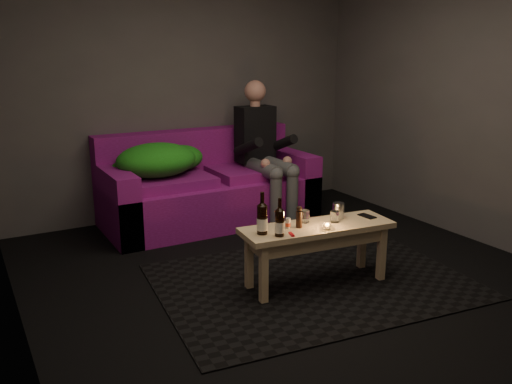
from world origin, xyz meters
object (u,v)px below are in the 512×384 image
at_px(steel_cup, 338,210).
at_px(beer_bottle_b, 280,222).
at_px(beer_bottle_a, 262,219).
at_px(coffee_table, 317,236).
at_px(sofa, 207,190).
at_px(person, 263,149).

bearing_deg(steel_cup, beer_bottle_b, -167.89).
relative_size(beer_bottle_a, steel_cup, 2.52).
bearing_deg(beer_bottle_a, steel_cup, 2.82).
bearing_deg(coffee_table, sofa, 91.65).
bearing_deg(beer_bottle_b, steel_cup, 12.11).
bearing_deg(beer_bottle_b, sofa, 80.60).
bearing_deg(beer_bottle_a, coffee_table, -3.76).
bearing_deg(steel_cup, beer_bottle_a, -177.18).
distance_m(beer_bottle_a, steel_cup, 0.72).
xyz_separation_m(person, coffee_table, (-0.53, -1.73, -0.36)).
distance_m(sofa, steel_cup, 1.87).
distance_m(person, coffee_table, 1.84).
bearing_deg(beer_bottle_b, person, 63.19).
relative_size(beer_bottle_a, beer_bottle_b, 1.12).
relative_size(coffee_table, beer_bottle_b, 4.39).
height_order(beer_bottle_a, steel_cup, beer_bottle_a).
height_order(sofa, coffee_table, sofa).
bearing_deg(sofa, coffee_table, -88.35).
distance_m(beer_bottle_a, beer_bottle_b, 0.13).
relative_size(sofa, person, 1.50).
xyz_separation_m(sofa, person, (0.58, -0.18, 0.42)).
distance_m(beer_bottle_b, steel_cup, 0.64).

